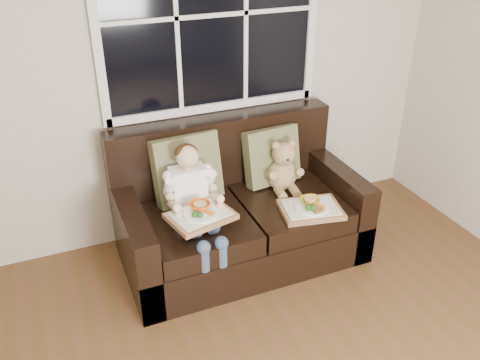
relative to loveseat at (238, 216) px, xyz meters
name	(u,v)px	position (x,y,z in m)	size (l,w,h in m)	color
room_walls	(376,226)	(-0.44, -2.02, 1.28)	(4.52, 5.02, 2.71)	beige
window_back	(211,15)	(0.00, 0.46, 1.34)	(1.62, 0.04, 1.37)	black
loveseat	(238,216)	(0.00, 0.00, 0.00)	(1.70, 0.92, 0.96)	black
pillow_left	(187,169)	(-0.32, 0.15, 0.38)	(0.50, 0.27, 0.49)	#61643E
pillow_right	(272,156)	(0.34, 0.15, 0.35)	(0.44, 0.24, 0.44)	#61643E
child	(193,196)	(-0.37, -0.11, 0.31)	(0.34, 0.58, 0.77)	white
teddy_bear	(283,169)	(0.37, 0.02, 0.30)	(0.25, 0.31, 0.40)	#9D8153
tray_left	(201,214)	(-0.37, -0.27, 0.27)	(0.46, 0.39, 0.09)	#A8734B
tray_right	(311,208)	(0.40, -0.35, 0.17)	(0.46, 0.39, 0.09)	#A8734B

